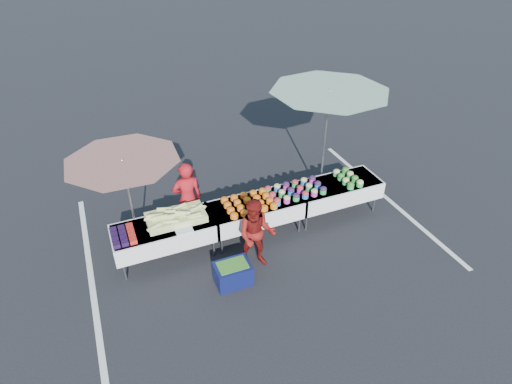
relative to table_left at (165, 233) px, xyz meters
name	(u,v)px	position (x,y,z in m)	size (l,w,h in m)	color
ground	(256,233)	(1.80, 0.00, -0.58)	(80.00, 80.00, 0.00)	black
stripe_left	(91,277)	(-1.40, 0.00, -0.58)	(0.10, 5.00, 0.00)	silver
stripe_right	(386,198)	(5.00, 0.00, -0.58)	(0.10, 5.00, 0.00)	silver
table_left	(165,233)	(0.00, 0.00, 0.00)	(1.86, 0.81, 0.75)	white
table_center	(256,210)	(1.80, 0.00, 0.00)	(1.86, 0.81, 0.75)	white
table_right	(336,190)	(3.60, 0.00, 0.00)	(1.86, 0.81, 0.75)	white
berry_punnets	(123,236)	(-0.71, -0.06, 0.21)	(0.40, 0.54, 0.08)	black
corn_pile	(176,217)	(0.25, 0.04, 0.26)	(1.16, 0.57, 0.26)	#BADA70
plastic_bags	(184,230)	(0.30, -0.30, 0.19)	(0.30, 0.25, 0.05)	white
carrot_bowls	(249,203)	(1.65, -0.01, 0.22)	(0.95, 0.69, 0.11)	orange
potato_cups	(296,190)	(2.65, 0.00, 0.25)	(1.14, 0.58, 0.16)	blue
bean_baskets	(348,178)	(3.86, -0.01, 0.24)	(0.36, 0.68, 0.15)	green
vendor	(188,199)	(0.61, 0.59, 0.20)	(0.57, 0.38, 1.57)	#A2121A
customer	(256,234)	(1.46, -0.82, 0.12)	(0.68, 0.53, 1.40)	maroon
umbrella_left	(124,169)	(-0.45, 0.40, 1.24)	(2.60, 2.60, 2.01)	black
umbrella_right	(329,100)	(3.70, 0.76, 1.67)	(3.03, 3.03, 2.48)	black
storage_bin	(233,273)	(0.91, -1.08, -0.37)	(0.62, 0.45, 0.41)	#0D1242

